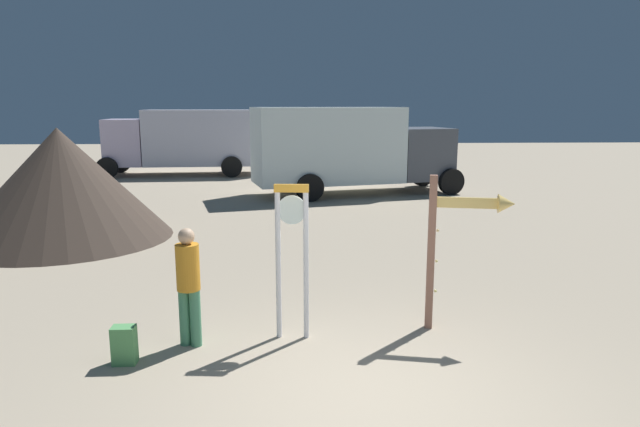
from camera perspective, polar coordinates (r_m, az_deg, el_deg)
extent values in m
plane|color=tan|center=(6.25, 4.95, -18.38)|extent=(80.00, 80.00, 0.00)
cylinder|color=white|center=(7.37, -4.28, -5.38)|extent=(0.07, 0.07, 1.97)
cylinder|color=white|center=(7.34, -1.43, -5.43)|extent=(0.07, 0.07, 1.97)
cube|color=#FDA930|center=(7.13, -2.94, 2.60)|extent=(0.45, 0.12, 0.10)
cylinder|color=white|center=(7.21, -2.89, 0.37)|extent=(0.38, 0.07, 0.38)
cube|color=black|center=(7.23, -2.88, 0.41)|extent=(0.04, 0.02, 0.09)
cube|color=black|center=(7.23, -2.88, 0.41)|extent=(0.05, 0.02, 0.14)
cube|color=#926350|center=(7.78, 11.26, -4.00)|extent=(0.12, 0.12, 2.15)
cube|color=#FFD471|center=(7.67, 14.83, 1.07)|extent=(0.80, 0.22, 0.14)
cone|color=#FFD471|center=(7.73, 18.53, 0.95)|extent=(0.27, 0.29, 0.25)
sphere|color=#F1EF8B|center=(7.94, 11.70, -7.76)|extent=(0.04, 0.04, 0.04)
sphere|color=#F1E794|center=(7.82, 11.82, -4.77)|extent=(0.04, 0.04, 0.04)
sphere|color=#F3DC96|center=(7.71, 11.95, -1.70)|extent=(0.04, 0.04, 0.04)
sphere|color=#FAE492|center=(7.63, 12.07, 1.45)|extent=(0.04, 0.04, 0.04)
cylinder|color=#468963|center=(7.52, -13.64, -10.24)|extent=(0.14, 0.14, 0.75)
cylinder|color=#468963|center=(7.46, -12.59, -10.37)|extent=(0.14, 0.14, 0.75)
cylinder|color=orange|center=(7.27, -13.35, -5.35)|extent=(0.30, 0.30, 0.60)
sphere|color=tan|center=(7.17, -13.49, -2.27)|extent=(0.21, 0.21, 0.21)
cube|color=#539A57|center=(7.26, -19.35, -12.56)|extent=(0.28, 0.19, 0.47)
cube|color=#419668|center=(7.39, -19.05, -12.71)|extent=(0.19, 0.04, 0.21)
cube|color=white|center=(19.13, 0.79, 6.99)|extent=(5.33, 3.30, 2.54)
cube|color=#4D525C|center=(20.46, 10.12, 6.07)|extent=(2.31, 2.45, 1.81)
cube|color=black|center=(20.87, 12.49, 7.07)|extent=(0.45, 1.69, 0.80)
cylinder|color=black|center=(19.92, 13.25, 3.19)|extent=(0.93, 0.46, 0.90)
cylinder|color=black|center=(21.84, 10.39, 3.97)|extent=(0.93, 0.46, 0.90)
cylinder|color=black|center=(17.95, -1.05, 2.65)|extent=(0.93, 0.46, 0.90)
cylinder|color=black|center=(20.07, -2.74, 3.53)|extent=(0.93, 0.46, 0.90)
cube|color=silver|center=(25.48, -11.61, 7.63)|extent=(5.27, 2.44, 2.40)
cube|color=silver|center=(26.06, -19.18, 6.88)|extent=(1.72, 2.14, 2.01)
cube|color=black|center=(26.24, -20.98, 7.66)|extent=(0.12, 1.73, 0.88)
cylinder|color=black|center=(27.35, -19.74, 4.90)|extent=(0.91, 0.30, 0.90)
cylinder|color=black|center=(25.22, -20.92, 4.35)|extent=(0.91, 0.30, 0.90)
cylinder|color=black|center=(26.58, -8.74, 5.25)|extent=(0.91, 0.30, 0.90)
cylinder|color=black|center=(24.38, -9.00, 4.74)|extent=(0.91, 0.30, 0.90)
cone|color=#40332A|center=(14.13, -24.90, 2.76)|extent=(4.86, 4.86, 2.57)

